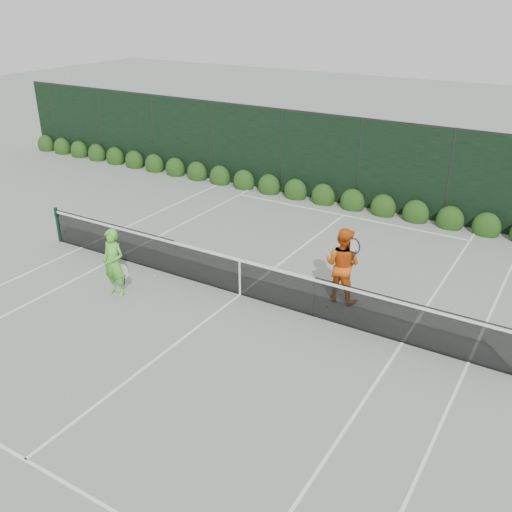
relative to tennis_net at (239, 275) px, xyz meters
The scene contains 8 objects.
ground 0.53m from the tennis_net, ahead, with size 80.00×80.00×0.00m, color gray.
tennis_net is the anchor object (origin of this frame).
player_woman 3.04m from the tennis_net, 149.23° to the right, with size 0.67×0.41×1.71m.
player_man 2.50m from the tennis_net, 25.53° to the left, with size 0.96×0.74×1.86m.
court_lines 0.53m from the tennis_net, ahead, with size 11.03×23.83×0.01m.
windscreen_fence 2.88m from the tennis_net, 89.49° to the right, with size 32.00×21.07×3.06m.
hedge_row 7.16m from the tennis_net, 89.80° to the left, with size 31.66×0.65×0.94m.
tennis_balls 0.79m from the tennis_net, 40.77° to the left, with size 4.78×1.62×0.07m.
Camera 1 is at (6.73, -10.37, 6.82)m, focal length 40.00 mm.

